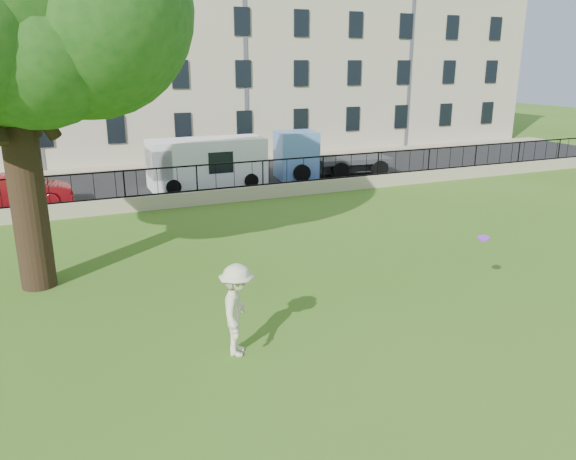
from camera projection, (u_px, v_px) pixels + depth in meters
name	position (u px, v px, depth m)	size (l,w,h in m)	color
ground	(325.00, 316.00, 13.60)	(120.00, 120.00, 0.00)	#396618
retaining_wall	(198.00, 198.00, 24.06)	(50.00, 0.40, 0.60)	tan
iron_railing	(197.00, 178.00, 23.81)	(50.00, 0.05, 1.13)	black
street	(174.00, 184.00, 28.27)	(60.00, 9.00, 0.01)	black
sidewalk	(155.00, 166.00, 32.83)	(60.00, 1.40, 0.12)	tan
building_row	(131.00, 45.00, 35.83)	(56.40, 10.40, 13.80)	beige
man	(237.00, 310.00, 11.58)	(1.28, 0.74, 1.98)	beige
frisbee	(484.00, 238.00, 13.95)	(0.27, 0.27, 0.03)	#902AEE
red_sedan	(18.00, 192.00, 23.37)	(1.50, 4.31, 1.42)	#AE151D
white_van	(207.00, 163.00, 27.32)	(5.57, 2.17, 2.34)	white
blue_truck	(331.00, 153.00, 29.83)	(5.84, 2.07, 2.45)	#5C8AD8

